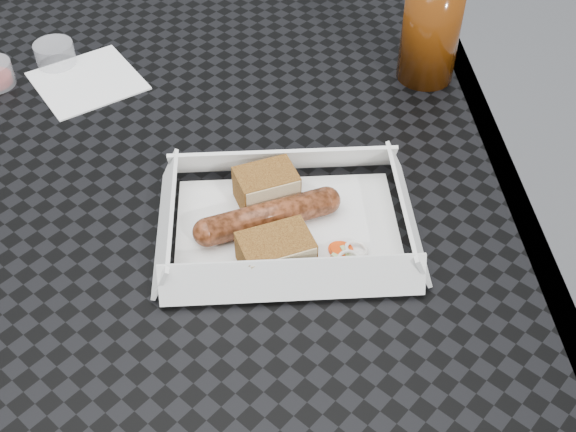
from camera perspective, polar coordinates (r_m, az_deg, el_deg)
The scene contains 9 objects.
patio_table at distance 0.86m, azimuth -10.18°, elevation 0.56°, with size 0.80×0.80×0.74m.
food_tray at distance 0.72m, azimuth -0.05°, elevation -1.03°, with size 0.22×0.15×0.00m, color white.
bratwurst at distance 0.71m, azimuth -1.58°, elevation -0.01°, with size 0.15×0.07×0.03m.
bread_near at distance 0.73m, azimuth -1.72°, elevation 2.31°, with size 0.06×0.04×0.04m, color brown.
bread_far at distance 0.67m, azimuth -0.97°, elevation -2.85°, with size 0.07×0.04×0.03m, color brown.
veg_garnish at distance 0.69m, azimuth 4.74°, elevation -3.38°, with size 0.03×0.03×0.00m.
napkin at distance 0.95m, azimuth -15.57°, elevation 10.24°, with size 0.12×0.12×0.00m, color white.
condiment_cup_empty at distance 0.99m, azimuth -17.93°, elevation 12.06°, with size 0.05×0.05×0.03m, color silver.
drink_glass at distance 0.91m, azimuth 11.26°, elevation 14.46°, with size 0.07×0.07×0.14m, color #502306.
Camera 1 is at (0.12, -0.62, 1.26)m, focal length 45.00 mm.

